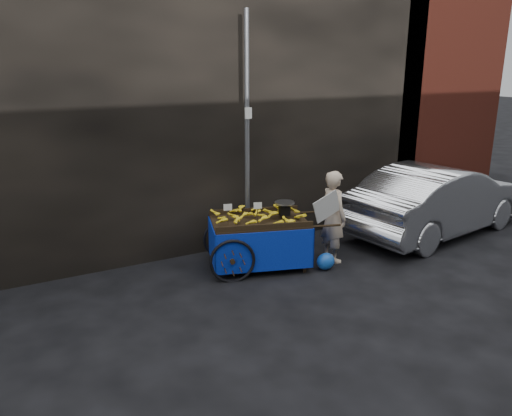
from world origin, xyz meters
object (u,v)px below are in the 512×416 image
vendor (333,216)px  plastic_bag (326,261)px  parked_car (439,199)px  banana_cart (256,226)px

vendor → plastic_bag: 0.76m
plastic_bag → parked_car: (2.96, 0.44, 0.53)m
vendor → banana_cart: bearing=75.1°
vendor → parked_car: (2.63, 0.16, -0.10)m
plastic_bag → parked_car: size_ratio=0.08×
banana_cart → parked_car: parked_car is taller
vendor → parked_car: vendor is taller
banana_cart → vendor: bearing=1.0°
banana_cart → vendor: (1.24, -0.36, 0.07)m
plastic_bag → banana_cart: bearing=144.9°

